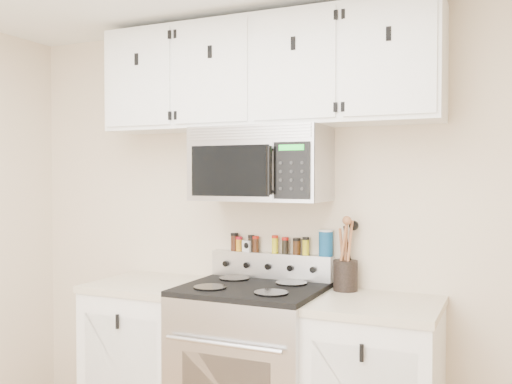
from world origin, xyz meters
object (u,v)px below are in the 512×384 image
(range, at_px, (252,369))
(microwave, at_px, (261,164))
(salt_canister, at_px, (326,243))
(utensil_crock, at_px, (345,273))

(range, distance_m, microwave, 1.15)
(range, xyz_separation_m, salt_canister, (0.34, 0.28, 0.69))
(range, height_order, microwave, microwave)
(utensil_crock, height_order, salt_canister, utensil_crock)
(range, relative_size, microwave, 1.45)
(microwave, bearing_deg, range, -90.23)
(microwave, distance_m, salt_canister, 0.59)
(range, distance_m, salt_canister, 0.82)
(microwave, relative_size, utensil_crock, 1.91)
(utensil_crock, distance_m, salt_canister, 0.21)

